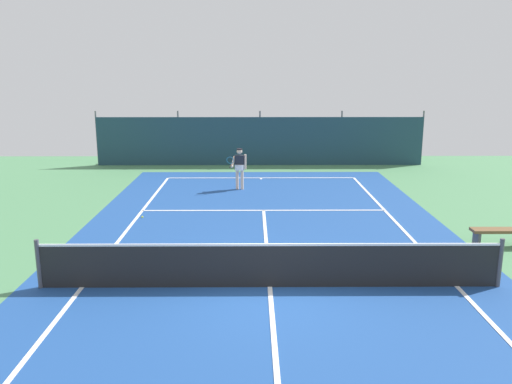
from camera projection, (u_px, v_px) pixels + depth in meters
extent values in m
plane|color=#4C8456|center=(270.00, 287.00, 11.41)|extent=(36.00, 36.00, 0.00)
cube|color=#1E478C|center=(270.00, 287.00, 11.41)|extent=(11.02, 26.60, 0.01)
cube|color=white|center=(261.00, 178.00, 22.99)|extent=(8.22, 0.10, 0.01)
cube|color=white|center=(82.00, 287.00, 11.38)|extent=(0.10, 23.80, 0.01)
cube|color=white|center=(457.00, 286.00, 11.43)|extent=(0.10, 23.80, 0.01)
cube|color=white|center=(264.00, 210.00, 17.64)|extent=(8.22, 0.10, 0.01)
cube|color=white|center=(270.00, 287.00, 11.41)|extent=(0.10, 12.80, 0.01)
cube|color=white|center=(261.00, 179.00, 22.85)|extent=(0.10, 0.30, 0.01)
cube|color=black|center=(270.00, 267.00, 11.30)|extent=(9.92, 0.03, 0.95)
cube|color=white|center=(270.00, 245.00, 11.19)|extent=(9.92, 0.04, 0.05)
cylinder|color=#47474C|center=(39.00, 264.00, 11.25)|extent=(0.10, 0.10, 1.10)
cylinder|color=#47474C|center=(500.00, 263.00, 11.32)|extent=(0.10, 0.10, 1.10)
cube|color=#1E3D4C|center=(260.00, 141.00, 25.91)|extent=(16.22, 0.06, 2.40)
cylinder|color=#595B60|center=(97.00, 138.00, 25.88)|extent=(0.08, 0.08, 2.70)
cylinder|color=#595B60|center=(179.00, 138.00, 25.91)|extent=(0.08, 0.08, 2.70)
cylinder|color=#595B60|center=(260.00, 138.00, 25.94)|extent=(0.08, 0.08, 2.70)
cylinder|color=#595B60|center=(341.00, 138.00, 25.96)|extent=(0.08, 0.08, 2.70)
cylinder|color=#595B60|center=(422.00, 138.00, 25.99)|extent=(0.08, 0.08, 2.70)
cube|color=#234C1E|center=(260.00, 152.00, 26.65)|extent=(14.60, 0.70, 1.10)
cylinder|color=beige|center=(242.00, 179.00, 20.72)|extent=(0.12, 0.12, 0.82)
cylinder|color=beige|center=(237.00, 179.00, 20.76)|extent=(0.12, 0.12, 0.82)
cylinder|color=white|center=(240.00, 167.00, 20.63)|extent=(0.40, 0.40, 0.22)
cube|color=#1E232D|center=(240.00, 162.00, 20.58)|extent=(0.39, 0.26, 0.56)
sphere|color=beige|center=(239.00, 151.00, 20.49)|extent=(0.22, 0.22, 0.22)
cylinder|color=black|center=(239.00, 149.00, 20.46)|extent=(0.23, 0.23, 0.04)
cylinder|color=beige|center=(245.00, 162.00, 20.54)|extent=(0.09, 0.09, 0.58)
cylinder|color=beige|center=(233.00, 162.00, 20.50)|extent=(0.18, 0.53, 0.41)
cylinder|color=black|center=(230.00, 166.00, 20.25)|extent=(0.08, 0.28, 0.13)
torus|color=teal|center=(230.00, 160.00, 20.20)|extent=(0.32, 0.18, 0.29)
sphere|color=#CCDB33|center=(142.00, 217.00, 16.76)|extent=(0.07, 0.07, 0.07)
cube|color=black|center=(292.00, 143.00, 28.72)|extent=(1.93, 4.26, 0.80)
cube|color=#2D333D|center=(293.00, 131.00, 28.57)|extent=(1.59, 1.94, 0.56)
cylinder|color=black|center=(310.00, 154.00, 27.52)|extent=(0.24, 0.65, 0.64)
cylinder|color=black|center=(276.00, 154.00, 27.57)|extent=(0.24, 0.65, 0.64)
cylinder|color=black|center=(307.00, 147.00, 30.06)|extent=(0.24, 0.65, 0.64)
cylinder|color=black|center=(276.00, 147.00, 30.10)|extent=(0.24, 0.65, 0.64)
cube|color=brown|center=(502.00, 230.00, 13.95)|extent=(1.60, 0.40, 0.08)
cube|color=#4C4C51|center=(477.00, 238.00, 14.00)|extent=(0.08, 0.36, 0.45)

